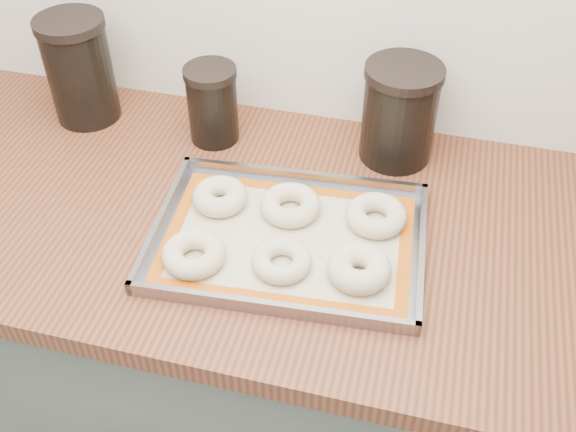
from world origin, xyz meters
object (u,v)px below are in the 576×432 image
(baking_tray, at_px, (288,239))
(bagel_back_left, at_px, (220,196))
(canister_left, at_px, (79,69))
(canister_right, at_px, (399,113))
(bagel_front_mid, at_px, (282,261))
(canister_mid, at_px, (212,104))
(bagel_front_left, at_px, (194,254))
(bagel_back_right, at_px, (376,215))
(bagel_front_right, at_px, (359,268))
(bagel_back_mid, at_px, (290,205))

(baking_tray, xyz_separation_m, bagel_back_left, (-0.14, 0.06, 0.02))
(canister_left, relative_size, canister_right, 1.12)
(bagel_front_mid, bearing_deg, canister_mid, 125.06)
(bagel_front_left, bearing_deg, bagel_back_right, 31.35)
(bagel_front_mid, height_order, canister_right, canister_right)
(bagel_front_right, relative_size, bagel_back_left, 1.05)
(baking_tray, bearing_deg, bagel_back_left, 157.62)
(bagel_front_mid, bearing_deg, canister_right, 68.82)
(canister_mid, bearing_deg, baking_tray, -49.46)
(canister_left, bearing_deg, baking_tray, -27.78)
(bagel_back_left, relative_size, canister_right, 0.50)
(bagel_front_left, relative_size, bagel_back_right, 0.98)
(bagel_front_left, relative_size, canister_left, 0.48)
(canister_right, bearing_deg, bagel_front_left, -126.57)
(canister_right, bearing_deg, bagel_back_right, -91.25)
(bagel_front_left, relative_size, bagel_back_left, 1.06)
(bagel_front_right, bearing_deg, bagel_back_right, 87.15)
(bagel_front_mid, height_order, bagel_back_mid, bagel_back_mid)
(bagel_front_mid, bearing_deg, bagel_back_mid, 98.19)
(canister_mid, bearing_deg, bagel_front_left, -76.52)
(bagel_front_right, distance_m, bagel_back_mid, 0.19)
(baking_tray, relative_size, bagel_front_right, 4.65)
(bagel_front_left, height_order, canister_right, canister_right)
(bagel_front_right, height_order, canister_left, canister_left)
(bagel_back_right, relative_size, canister_left, 0.48)
(baking_tray, height_order, bagel_back_left, bagel_back_left)
(baking_tray, xyz_separation_m, canister_mid, (-0.22, 0.26, 0.07))
(bagel_front_right, bearing_deg, bagel_back_mid, 139.68)
(bagel_back_left, xyz_separation_m, bagel_back_right, (0.28, 0.02, -0.00))
(bagel_front_left, distance_m, bagel_back_right, 0.32)
(bagel_front_right, bearing_deg, bagel_back_left, 157.60)
(bagel_back_right, distance_m, canister_left, 0.67)
(bagel_back_mid, relative_size, canister_left, 0.49)
(baking_tray, xyz_separation_m, bagel_back_right, (0.14, 0.08, 0.02))
(bagel_back_right, bearing_deg, bagel_front_mid, -132.59)
(bagel_front_right, relative_size, bagel_back_mid, 0.97)
(bagel_back_mid, bearing_deg, canister_right, 54.68)
(bagel_back_left, distance_m, canister_mid, 0.22)
(bagel_back_right, xyz_separation_m, canister_right, (0.00, 0.21, 0.08))
(baking_tray, relative_size, bagel_back_mid, 4.52)
(bagel_front_mid, distance_m, canister_right, 0.39)
(bagel_front_left, xyz_separation_m, canister_right, (0.28, 0.38, 0.08))
(bagel_front_mid, relative_size, bagel_back_mid, 0.92)
(bagel_front_left, height_order, bagel_front_right, bagel_front_right)
(bagel_back_right, bearing_deg, baking_tray, -150.09)
(bagel_front_left, height_order, bagel_back_mid, same)
(baking_tray, height_order, bagel_front_left, bagel_front_left)
(bagel_back_mid, distance_m, canister_right, 0.28)
(baking_tray, height_order, canister_right, canister_right)
(bagel_back_right, height_order, canister_left, canister_left)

